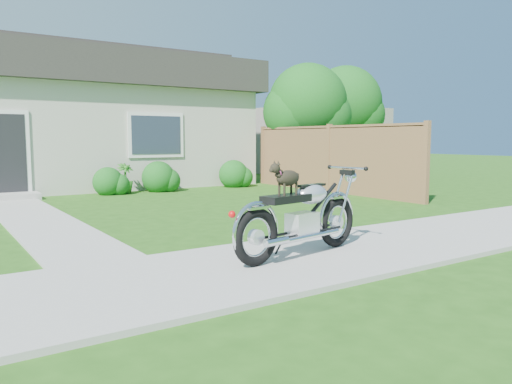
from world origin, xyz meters
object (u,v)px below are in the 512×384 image
Objects in this scene: potted_plant_right at (125,178)px; motorcycle_with_dog at (302,215)px; fence at (329,159)px; house at (42,117)px; tree_far at (349,106)px; tree_near at (312,107)px.

potted_plant_right is 8.55m from motorcycle_with_dog.
motorcycle_with_dog is at bearing -134.39° from fence.
motorcycle_with_dog is at bearing -86.64° from house.
potted_plant_right is at bearing -174.42° from tree_far.
tree_far is at bearing 33.47° from motorcycle_with_dog.
tree_near is at bearing -27.01° from house.
fence reaches higher than motorcycle_with_dog.
fence is at bearing -29.67° from potted_plant_right.
tree_near is at bearing -155.72° from tree_far.
potted_plant_right is at bearing 175.91° from tree_near.
house is 2.94× the size of tree_far.
tree_near is at bearing 39.30° from motorcycle_with_dog.
tree_near is at bearing 60.52° from fence.
motorcycle_with_dog is at bearing -130.64° from tree_near.
house reaches higher than potted_plant_right.
tree_far is 1.94× the size of motorcycle_with_dog.
tree_near is 0.93× the size of tree_far.
tree_near is (1.33, 2.35, 1.60)m from fence.
tree_near is (7.63, -3.89, 0.39)m from house.
fence is at bearing 35.55° from motorcycle_with_dog.
house reaches higher than motorcycle_with_dog.
tree_far is at bearing -13.45° from house.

